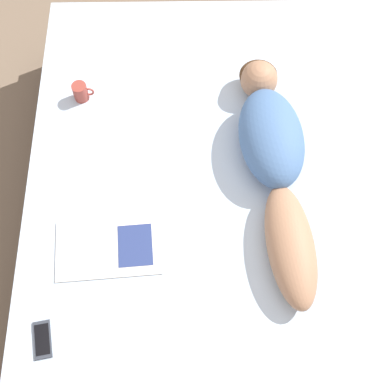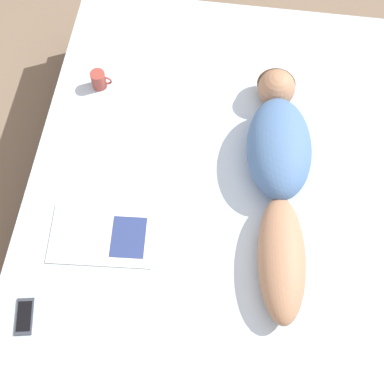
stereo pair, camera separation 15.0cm
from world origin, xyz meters
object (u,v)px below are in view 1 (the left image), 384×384
Objects in this scene: person at (274,157)px; open_magazine at (110,248)px; cell_phone at (42,340)px; coffee_mug at (81,92)px.

open_magazine is at bearing -157.22° from person.
cell_phone is at bearing -127.06° from open_magazine.
person is 7.79× the size of cell_phone.
cell_phone is (-0.07, -1.20, -0.05)m from coffee_mug.
open_magazine is 0.47m from cell_phone.
coffee_mug reaches higher than cell_phone.
coffee_mug is (-0.93, 0.41, -0.05)m from person.
person is at bearing -23.90° from coffee_mug.
cell_phone is at bearing -146.91° from person.
cell_phone is (-0.26, -0.39, 0.00)m from open_magazine.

